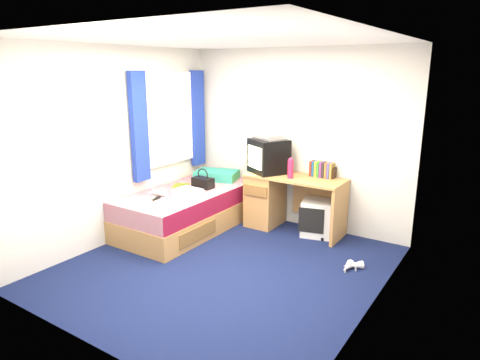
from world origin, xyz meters
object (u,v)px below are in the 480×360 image
Objects in this scene: storage_cube at (317,218)px; white_heels at (350,266)px; pillow at (217,175)px; desk at (277,198)px; picture_frame at (334,173)px; vcr at (269,137)px; towel at (188,193)px; aerosol_can at (291,167)px; colour_swatch_fan at (156,200)px; magazine at (181,186)px; handbag at (203,182)px; pink_water_bottle at (290,169)px; bed at (188,210)px; remote_control at (157,199)px; water_bottle at (160,193)px; crt_tv at (268,156)px.

white_heels is (0.71, -0.74, -0.20)m from storage_cube.
storage_cube is at bearing 2.15° from pillow.
desk is 9.29× the size of picture_frame.
towel is (-0.61, -0.98, -0.65)m from vcr.
aerosol_can is (-0.44, 0.08, 0.61)m from storage_cube.
white_heels is at bearing -60.23° from storage_cube.
towel is 1.46× the size of colour_swatch_fan.
pillow is 2.14× the size of magazine.
picture_frame is (1.72, 0.22, 0.21)m from pillow.
storage_cube is at bearing 21.46° from handbag.
white_heels is (2.48, -0.08, -0.51)m from magazine.
storage_cube is at bearing 21.36° from pink_water_bottle.
desk reaches higher than storage_cube.
bed is 0.43m from handbag.
handbag reaches higher than remote_control.
magazine is at bearing 77.53° from remote_control.
towel is at bearing -75.92° from pillow.
colour_swatch_fan is (-1.74, -1.47, -0.27)m from picture_frame.
towel is (-1.01, -0.86, -0.28)m from pink_water_bottle.
water_bottle is (-1.36, -1.00, -0.29)m from pink_water_bottle.
picture_frame is (1.71, 0.92, 0.55)m from bed.
water_bottle is (-0.96, -1.13, -0.67)m from vcr.
pink_water_bottle reaches higher than water_bottle.
towel is at bearing -157.88° from storage_cube.
crt_tv is at bearing 153.42° from white_heels.
pink_water_bottle is at bearing 150.15° from white_heels.
desk is (0.97, 0.74, 0.14)m from bed.
crt_tv is at bearing 37.16° from handbag.
pink_water_bottle is 0.85× the size of magazine.
picture_frame reaches higher than magazine.
handbag is (0.12, -0.47, 0.01)m from pillow.
aerosol_can is at bearing 46.19° from crt_tv.
bed is 0.35m from magazine.
picture_frame reaches higher than storage_cube.
magazine is (-1.02, -0.65, -0.43)m from crt_tv.
water_bottle is at bearing 95.86° from remote_control.
picture_frame reaches higher than white_heels.
pink_water_bottle is 0.74× the size of towel.
towel is at bearing -97.68° from vcr.
vcr is 1.33m from towel.
water_bottle is 0.16m from remote_control.
handbag is at bearing -160.45° from pink_water_bottle.
crt_tv is 2.06× the size of white_heels.
crt_tv is (0.84, 0.05, 0.37)m from pillow.
bed is at bearing -143.82° from aerosol_can.
pillow is at bearing 89.10° from colour_swatch_fan.
pillow reaches higher than magazine.
pink_water_bottle is 1.54m from magazine.
colour_swatch_fan is at bearing -137.08° from pink_water_bottle.
colour_swatch_fan is at bearing -94.12° from crt_tv.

